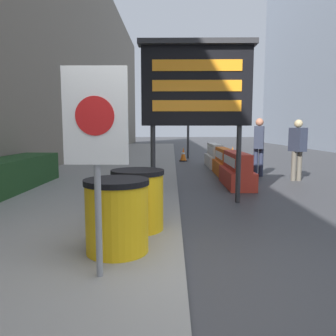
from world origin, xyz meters
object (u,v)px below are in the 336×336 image
(barrel_drum_foreground, at_px, (117,215))
(traffic_cone_mid, at_px, (248,175))
(traffic_light_near_curb, at_px, (188,101))
(pedestrian_worker, at_px, (298,145))
(jersey_barrier_orange_far, at_px, (224,163))
(traffic_cone_near, at_px, (183,154))
(barrel_drum_middle, at_px, (138,200))
(traffic_cone_far, at_px, (232,154))
(pedestrian_passerby, at_px, (259,142))
(jersey_barrier_red_striped, at_px, (237,171))
(jersey_barrier_white, at_px, (214,156))
(message_board, at_px, (196,86))
(warning_sign, at_px, (96,134))

(barrel_drum_foreground, distance_m, traffic_cone_mid, 5.52)
(traffic_light_near_curb, distance_m, pedestrian_worker, 7.99)
(jersey_barrier_orange_far, bearing_deg, traffic_cone_near, 104.38)
(barrel_drum_foreground, xyz_separation_m, barrel_drum_middle, (0.14, 0.82, 0.00))
(traffic_cone_far, distance_m, pedestrian_worker, 5.74)
(jersey_barrier_orange_far, distance_m, pedestrian_passerby, 1.31)
(barrel_drum_foreground, bearing_deg, traffic_light_near_curb, 83.82)
(traffic_cone_mid, relative_size, pedestrian_worker, 0.37)
(jersey_barrier_red_striped, relative_size, jersey_barrier_white, 0.92)
(jersey_barrier_white, bearing_deg, message_board, -100.57)
(traffic_cone_mid, height_order, traffic_light_near_curb, traffic_light_near_curb)
(jersey_barrier_red_striped, bearing_deg, pedestrian_worker, 25.44)
(jersey_barrier_red_striped, height_order, traffic_cone_far, jersey_barrier_red_striped)
(message_board, height_order, pedestrian_passerby, message_board)
(jersey_barrier_white, relative_size, traffic_cone_mid, 3.30)
(jersey_barrier_red_striped, bearing_deg, message_board, -121.78)
(traffic_cone_mid, bearing_deg, traffic_light_near_curb, 97.79)
(barrel_drum_foreground, relative_size, jersey_barrier_red_striped, 0.41)
(barrel_drum_foreground, height_order, traffic_cone_far, barrel_drum_foreground)
(barrel_drum_middle, bearing_deg, traffic_cone_mid, 59.25)
(pedestrian_passerby, bearing_deg, traffic_cone_near, -138.59)
(traffic_cone_near, distance_m, pedestrian_worker, 6.63)
(warning_sign, distance_m, pedestrian_worker, 7.86)
(barrel_drum_foreground, relative_size, traffic_cone_near, 1.26)
(message_board, xyz_separation_m, traffic_cone_near, (0.05, 8.70, -2.02))
(barrel_drum_middle, xyz_separation_m, jersey_barrier_orange_far, (2.16, 6.38, -0.16))
(jersey_barrier_orange_far, distance_m, traffic_light_near_curb, 6.56)
(warning_sign, relative_size, jersey_barrier_red_striped, 0.95)
(message_board, bearing_deg, traffic_cone_mid, 50.97)
(warning_sign, height_order, jersey_barrier_red_striped, warning_sign)
(jersey_barrier_orange_far, distance_m, pedestrian_worker, 2.38)
(barrel_drum_middle, distance_m, warning_sign, 1.73)
(barrel_drum_foreground, distance_m, warning_sign, 1.11)
(barrel_drum_foreground, relative_size, warning_sign, 0.43)
(pedestrian_worker, bearing_deg, traffic_cone_near, 5.56)
(traffic_cone_near, xyz_separation_m, traffic_cone_mid, (1.43, -6.88, 0.01))
(jersey_barrier_orange_far, bearing_deg, jersey_barrier_red_striped, -90.00)
(warning_sign, xyz_separation_m, traffic_light_near_curb, (1.49, 13.82, 1.46))
(jersey_barrier_white, height_order, pedestrian_worker, pedestrian_worker)
(barrel_drum_middle, distance_m, jersey_barrier_red_striped, 4.73)
(message_board, height_order, traffic_cone_near, message_board)
(jersey_barrier_red_striped, xyz_separation_m, traffic_light_near_curb, (-0.88, 8.16, 2.52))
(jersey_barrier_red_striped, relative_size, pedestrian_passerby, 1.09)
(traffic_cone_mid, bearing_deg, barrel_drum_foreground, -117.69)
(jersey_barrier_red_striped, height_order, traffic_cone_mid, jersey_barrier_red_striped)
(traffic_cone_mid, xyz_separation_m, pedestrian_passerby, (0.77, 1.91, 0.76))
(barrel_drum_foreground, height_order, barrel_drum_middle, same)
(jersey_barrier_red_striped, relative_size, pedestrian_worker, 1.13)
(barrel_drum_middle, bearing_deg, warning_sign, -98.10)
(warning_sign, height_order, traffic_cone_near, warning_sign)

